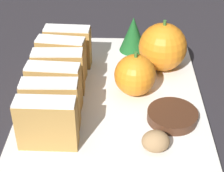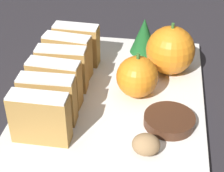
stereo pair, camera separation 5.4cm
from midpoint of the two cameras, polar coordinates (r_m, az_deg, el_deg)
ground_plane at (r=0.57m, az=2.74°, el=-3.59°), size 6.00×6.00×0.00m
serving_platter at (r=0.56m, az=2.76°, el=-3.11°), size 0.27×0.42×0.01m
stollen_slice_front at (r=0.48m, az=-7.76°, el=-4.98°), size 0.08×0.03×0.07m
stollen_slice_second at (r=0.51m, az=-6.78°, el=-2.16°), size 0.08×0.03×0.07m
stollen_slice_third at (r=0.54m, az=-5.90°, el=0.34°), size 0.08×0.03×0.07m
stollen_slice_fourth at (r=0.57m, az=-4.95°, el=2.55°), size 0.08×0.03×0.07m
stollen_slice_fifth at (r=0.61m, az=-4.21°, el=4.53°), size 0.08×0.03×0.07m
stollen_slice_sixth at (r=0.64m, az=-2.99°, el=6.27°), size 0.08×0.03×0.07m
orange_near at (r=0.62m, az=11.38°, el=5.28°), size 0.08×0.08×0.09m
orange_far at (r=0.56m, az=6.62°, el=1.33°), size 0.06×0.06×0.07m
walnut at (r=0.47m, az=8.52°, el=-8.95°), size 0.04×0.03×0.03m
chocolate_cookie at (r=0.53m, az=11.68°, el=-5.25°), size 0.07×0.07×0.01m
evergreen_sprig at (r=0.68m, az=7.21°, el=7.56°), size 0.05×0.05×0.07m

